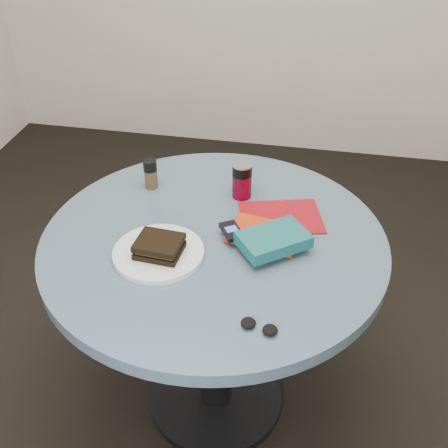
% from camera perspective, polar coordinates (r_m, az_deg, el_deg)
% --- Properties ---
extents(ground, '(4.00, 4.00, 0.00)m').
position_cam_1_polar(ground, '(2.16, -0.82, -17.34)').
color(ground, black).
rests_on(ground, ground).
extents(table, '(1.00, 1.00, 0.75)m').
position_cam_1_polar(table, '(1.73, -0.98, -5.63)').
color(table, black).
rests_on(table, ground).
extents(plate, '(0.31, 0.31, 0.02)m').
position_cam_1_polar(plate, '(1.56, -6.67, -2.94)').
color(plate, silver).
rests_on(plate, table).
extents(sandwich, '(0.13, 0.11, 0.04)m').
position_cam_1_polar(sandwich, '(1.54, -6.60, -2.27)').
color(sandwich, black).
rests_on(sandwich, plate).
extents(soda_can, '(0.07, 0.07, 0.12)m').
position_cam_1_polar(soda_can, '(1.77, 1.84, 4.47)').
color(soda_can, '#60041B').
rests_on(soda_can, table).
extents(pepper_grinder, '(0.05, 0.05, 0.10)m').
position_cam_1_polar(pepper_grinder, '(1.83, -7.46, 5.10)').
color(pepper_grinder, '#47361E').
rests_on(pepper_grinder, table).
extents(magazine, '(0.28, 0.24, 0.00)m').
position_cam_1_polar(magazine, '(1.70, 5.80, 0.67)').
color(magazine, maroon).
rests_on(magazine, table).
extents(red_book, '(0.22, 0.17, 0.02)m').
position_cam_1_polar(red_book, '(1.61, 4.11, -1.05)').
color(red_book, '#A72D0D').
rests_on(red_book, magazine).
extents(novel, '(0.22, 0.21, 0.04)m').
position_cam_1_polar(novel, '(1.55, 5.04, -1.61)').
color(novel, '#115053').
rests_on(novel, red_book).
extents(mp3_player, '(0.08, 0.10, 0.02)m').
position_cam_1_polar(mp3_player, '(1.60, 0.76, -0.72)').
color(mp3_player, black).
rests_on(mp3_player, red_book).
extents(headphones, '(0.10, 0.06, 0.02)m').
position_cam_1_polar(headphones, '(1.35, 3.58, -10.36)').
color(headphones, black).
rests_on(headphones, table).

